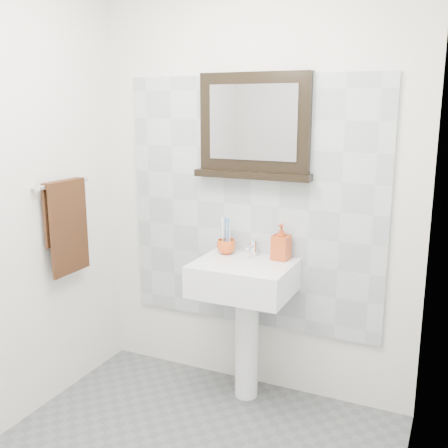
% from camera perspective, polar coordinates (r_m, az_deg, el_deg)
% --- Properties ---
extents(back_wall, '(2.00, 0.01, 2.50)m').
position_cam_1_polar(back_wall, '(3.12, 3.11, 3.93)').
color(back_wall, silver).
rests_on(back_wall, ground).
extents(right_wall, '(0.01, 2.20, 2.50)m').
position_cam_1_polar(right_wall, '(1.83, 19.67, -3.08)').
color(right_wall, silver).
rests_on(right_wall, ground).
extents(splashback, '(1.60, 0.02, 1.50)m').
position_cam_1_polar(splashback, '(3.13, 3.00, 2.09)').
color(splashback, '#ABB4B9').
rests_on(splashback, back_wall).
extents(pedestal_sink, '(0.55, 0.44, 0.96)m').
position_cam_1_polar(pedestal_sink, '(3.04, 2.21, -7.47)').
color(pedestal_sink, white).
rests_on(pedestal_sink, ground).
extents(toothbrush_cup, '(0.14, 0.14, 0.09)m').
position_cam_1_polar(toothbrush_cup, '(3.14, 0.23, -2.48)').
color(toothbrush_cup, '#E2521A').
rests_on(toothbrush_cup, pedestal_sink).
extents(toothbrushes, '(0.05, 0.04, 0.21)m').
position_cam_1_polar(toothbrushes, '(3.12, 0.29, -1.06)').
color(toothbrushes, white).
rests_on(toothbrushes, toothbrush_cup).
extents(soap_dispenser, '(0.10, 0.10, 0.21)m').
position_cam_1_polar(soap_dispenser, '(3.02, 6.24, -1.93)').
color(soap_dispenser, red).
rests_on(soap_dispenser, pedestal_sink).
extents(framed_mirror, '(0.70, 0.11, 0.60)m').
position_cam_1_polar(framed_mirror, '(3.04, 3.29, 10.34)').
color(framed_mirror, black).
rests_on(framed_mirror, back_wall).
extents(towel_bar, '(0.07, 0.40, 0.03)m').
position_cam_1_polar(towel_bar, '(3.15, -17.12, 4.21)').
color(towel_bar, silver).
rests_on(towel_bar, left_wall).
extents(hand_towel, '(0.06, 0.30, 0.55)m').
position_cam_1_polar(hand_towel, '(3.18, -16.78, 0.45)').
color(hand_towel, '#341C0E').
rests_on(hand_towel, towel_bar).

